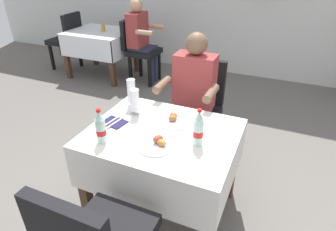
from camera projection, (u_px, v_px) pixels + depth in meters
ground_plane at (169, 227)px, 2.18m from camera, size 11.00×11.00×0.00m
main_dining_table at (163, 152)px, 2.08m from camera, size 1.03×0.83×0.74m
chair_far_diner_seat at (197, 106)px, 2.73m from camera, size 0.44×0.50×0.97m
seated_diner_far at (192, 95)px, 2.57m from camera, size 0.50×0.46×1.26m
plate_near_camera at (157, 144)px, 1.84m from camera, size 0.25×0.25×0.07m
plate_far_diner at (174, 120)px, 2.11m from camera, size 0.24×0.24×0.06m
beer_glass_left at (131, 92)px, 2.27m from camera, size 0.07×0.07×0.23m
beer_glass_middle at (135, 102)px, 2.16m from camera, size 0.07×0.07×0.21m
cola_bottle_primary at (101, 128)px, 1.84m from camera, size 0.07×0.07×0.24m
cola_bottle_secondary at (198, 130)px, 1.81m from camera, size 0.07×0.07×0.26m
napkin_cutlery_set at (114, 122)px, 2.10m from camera, size 0.19×0.20×0.01m
background_dining_table at (101, 42)px, 4.68m from camera, size 0.99×0.86×0.74m
background_chair_left at (67, 38)px, 4.92m from camera, size 0.50×0.44×0.97m
background_chair_right at (139, 47)px, 4.43m from camera, size 0.50×0.44×0.97m
background_patron at (141, 37)px, 4.34m from camera, size 0.46×0.50×1.26m
background_table_tumbler at (103, 28)px, 4.53m from camera, size 0.06×0.06×0.11m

